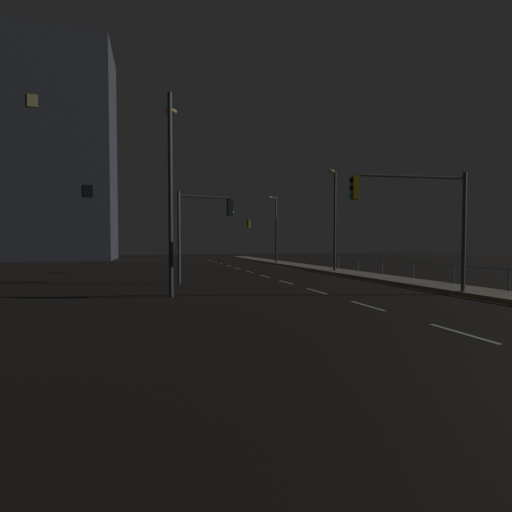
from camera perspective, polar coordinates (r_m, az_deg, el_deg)
name	(u,v)px	position (r m, az deg, el deg)	size (l,w,h in m)	color
ground_plane	(283,282)	(20.76, 4.30, -4.11)	(112.00, 112.00, 0.00)	black
sidewalk_right	(380,277)	(23.84, 19.28, -3.26)	(2.39, 77.00, 0.14)	#9E937F
lane_markings_center	(265,276)	(24.05, 1.38, -3.26)	(0.14, 50.00, 0.01)	silver
lane_edge_line	(323,273)	(27.37, 10.70, -2.67)	(0.14, 53.00, 0.01)	gold
traffic_light_far_left	(263,231)	(39.12, 1.21, 4.07)	(3.59, 0.62, 4.98)	#2D3033
traffic_light_mid_right	(204,220)	(20.07, -8.39, 5.80)	(3.22, 0.47, 5.07)	#4C4C51
traffic_light_far_center	(414,205)	(16.35, 24.03, 7.48)	(5.23, 0.93, 5.11)	#4C4C51
street_lamp_far_end	(275,223)	(41.03, 3.04, 5.34)	(1.46, 1.24, 7.53)	#4C4C51
street_lamp_across_street	(170,178)	(15.42, -13.60, 12.04)	(0.56, 1.67, 8.33)	#38383D
street_lamp_mid_block	(334,211)	(28.14, 12.46, 7.03)	(1.21, 1.19, 7.71)	#38383D
barrier_fence	(479,272)	(19.87, 32.20, -2.13)	(0.09, 26.74, 0.98)	#59595E
building_distant	(35,152)	(57.73, -31.94, 14.06)	(19.60, 10.22, 29.20)	#3D424C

